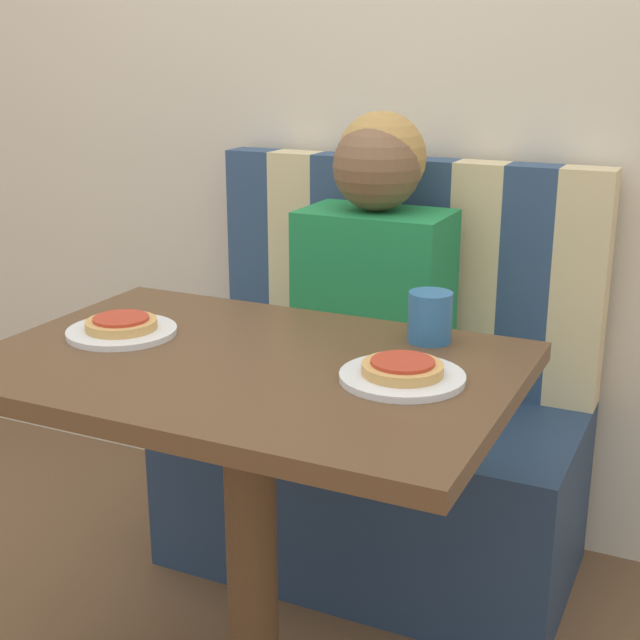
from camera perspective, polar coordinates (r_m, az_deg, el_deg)
wall_back at (r=2.38m, az=6.78°, el=16.88°), size 7.00×0.05×2.60m
booth_seat at (r=2.34m, az=3.29°, el=-10.42°), size 1.02×0.53×0.45m
booth_backrest at (r=2.35m, az=5.50°, el=3.14°), size 1.02×0.09×0.59m
dining_table at (r=1.65m, az=-4.61°, el=-6.18°), size 0.96×0.66×0.77m
person at (r=2.14m, az=3.60°, el=3.67°), size 0.35×0.24×0.72m
plate_left at (r=1.78m, az=-12.57°, el=-0.73°), size 0.21×0.21×0.01m
plate_right at (r=1.51m, az=5.28°, el=-3.65°), size 0.21×0.21×0.01m
pizza_left at (r=1.78m, az=-12.61°, el=-0.21°), size 0.14×0.14×0.02m
pizza_right at (r=1.50m, az=5.30°, el=-3.05°), size 0.14×0.14×0.02m
drinking_cup at (r=1.70m, az=7.05°, el=0.19°), size 0.08×0.08×0.10m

